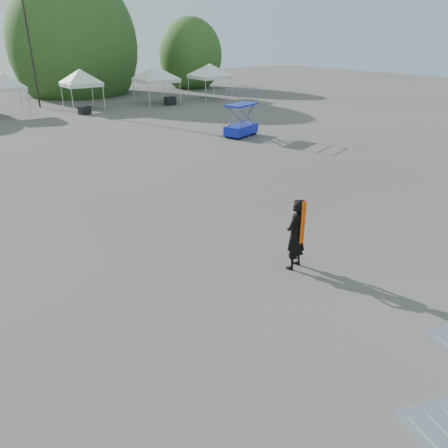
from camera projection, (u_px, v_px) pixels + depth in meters
ground at (220, 247)px, 13.52m from camera, size 120.00×120.00×0.00m
light_pole_east at (29, 40)px, 36.67m from camera, size 0.60×0.25×9.80m
tree_mid_e at (74, 46)px, 45.36m from camera, size 5.12×5.12×7.79m
tree_far_e at (191, 56)px, 51.32m from camera, size 3.84×3.84×5.84m
tent_e at (2, 76)px, 33.55m from camera, size 3.93×3.93×3.88m
tent_f at (80, 72)px, 36.43m from camera, size 4.07×4.07×3.88m
tent_g at (155, 69)px, 39.60m from camera, size 4.73×4.73×3.88m
tent_h at (210, 66)px, 42.71m from camera, size 4.70×4.70×3.88m
man at (296, 234)px, 11.95m from camera, size 0.86×0.70×2.04m
scissor_lift at (241, 112)px, 27.39m from camera, size 2.56×1.85×2.98m
crate_mid at (85, 110)px, 35.31m from camera, size 0.99×0.86×0.65m
crate_east at (170, 101)px, 39.94m from camera, size 0.93×0.73×0.72m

